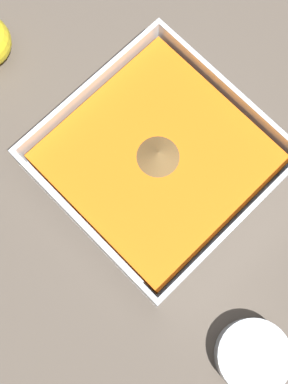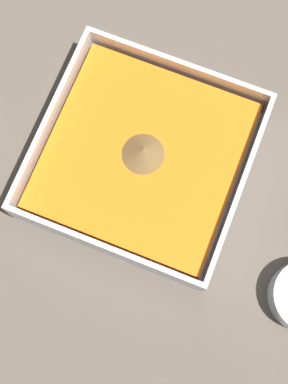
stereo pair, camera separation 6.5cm
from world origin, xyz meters
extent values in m
plane|color=brown|center=(0.00, 0.00, 0.00)|extent=(4.00, 4.00, 0.00)
cube|color=silver|center=(-0.02, 0.01, 0.00)|extent=(0.25, 0.25, 0.01)
cube|color=silver|center=(-0.02, 0.14, 0.04)|extent=(0.25, 0.01, 0.06)
cube|color=silver|center=(-0.02, -0.11, 0.04)|extent=(0.25, 0.01, 0.06)
cube|color=silver|center=(0.10, 0.01, 0.04)|extent=(0.01, 0.24, 0.06)
cube|color=silver|center=(-0.15, 0.01, 0.04)|extent=(0.01, 0.24, 0.06)
cube|color=orange|center=(-0.02, 0.01, 0.03)|extent=(0.23, 0.23, 0.04)
cone|color=brown|center=(-0.02, 0.01, 0.05)|extent=(0.05, 0.05, 0.02)
camera|label=1|loc=(0.10, -0.14, 0.66)|focal=50.00mm
camera|label=2|loc=(0.05, -0.17, 0.66)|focal=50.00mm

